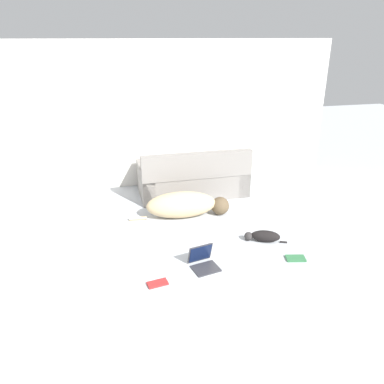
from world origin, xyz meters
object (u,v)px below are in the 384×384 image
Objects in this scene: dog at (186,205)px; book_green at (296,258)px; book_red at (158,283)px; couch at (193,179)px; cat at (263,236)px; laptop_open at (202,259)px.

dog reaches higher than book_green.
dog is 6.32× the size of book_red.
book_green is (0.71, -2.28, -0.25)m from couch.
dog is at bearing -26.21° from cat.
dog is at bearing 125.41° from book_green.
cat reaches higher than book_green.
laptop_open is (-0.92, -0.35, 0.01)m from cat.
dog is at bearing 74.26° from laptop_open.
dog reaches higher than cat.
book_red is at bearing -169.16° from laptop_open.
couch is at bearing -51.13° from cat.
cat is at bearing -44.84° from dog.
couch is 0.89m from dog.
book_red is (-0.67, -1.54, -0.18)m from dog.
couch is 2.19m from laptop_open.
laptop_open reaches higher than book_red.
laptop_open is (-0.42, -2.14, -0.18)m from couch.
couch is 3.30× the size of cat.
cat is at bearing 9.35° from laptop_open.
cat is 1.50× the size of laptop_open.
cat is at bearing 112.94° from book_green.
book_green is (1.13, -0.14, -0.07)m from laptop_open.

